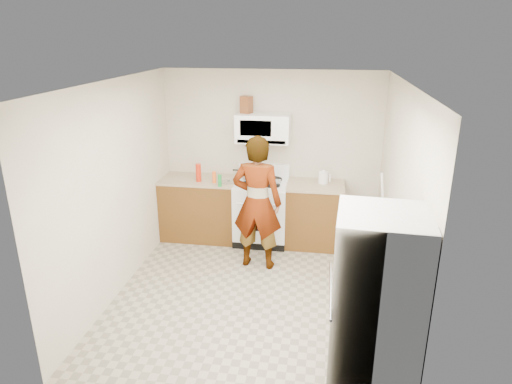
% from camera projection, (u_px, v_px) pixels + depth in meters
% --- Properties ---
extents(floor, '(3.60, 3.60, 0.00)m').
position_uv_depth(floor, '(252.00, 293.00, 5.53)').
color(floor, gray).
rests_on(floor, ground).
extents(back_wall, '(3.20, 0.02, 2.50)m').
position_uv_depth(back_wall, '(271.00, 156.00, 6.78)').
color(back_wall, beige).
rests_on(back_wall, floor).
extents(right_wall, '(0.02, 3.60, 2.50)m').
position_uv_depth(right_wall, '(398.00, 204.00, 4.88)').
color(right_wall, beige).
rests_on(right_wall, floor).
extents(cabinet_left, '(1.12, 0.62, 0.90)m').
position_uv_depth(cabinet_left, '(200.00, 209.00, 6.92)').
color(cabinet_left, '#5C3415').
rests_on(cabinet_left, floor).
extents(counter_left, '(1.14, 0.64, 0.03)m').
position_uv_depth(counter_left, '(199.00, 180.00, 6.76)').
color(counter_left, tan).
rests_on(counter_left, cabinet_left).
extents(cabinet_right, '(0.80, 0.62, 0.90)m').
position_uv_depth(cabinet_right, '(314.00, 216.00, 6.67)').
color(cabinet_right, '#5C3415').
rests_on(cabinet_right, floor).
extents(counter_right, '(0.82, 0.64, 0.03)m').
position_uv_depth(counter_right, '(316.00, 185.00, 6.51)').
color(counter_right, tan).
rests_on(counter_right, cabinet_right).
extents(gas_range, '(0.76, 0.65, 1.13)m').
position_uv_depth(gas_range, '(261.00, 211.00, 6.76)').
color(gas_range, white).
rests_on(gas_range, floor).
extents(microwave, '(0.76, 0.38, 0.40)m').
position_uv_depth(microwave, '(263.00, 128.00, 6.48)').
color(microwave, white).
rests_on(microwave, back_wall).
extents(person, '(0.69, 0.49, 1.79)m').
position_uv_depth(person, '(257.00, 203.00, 5.91)').
color(person, tan).
rests_on(person, floor).
extents(fridge, '(0.74, 0.74, 1.70)m').
position_uv_depth(fridge, '(376.00, 310.00, 3.71)').
color(fridge, '#B9BAB5').
rests_on(fridge, floor).
extents(kettle, '(0.16, 0.16, 0.16)m').
position_uv_depth(kettle, '(323.00, 178.00, 6.53)').
color(kettle, white).
rests_on(kettle, counter_right).
extents(jug, '(0.18, 0.18, 0.24)m').
position_uv_depth(jug, '(246.00, 105.00, 6.43)').
color(jug, brown).
rests_on(jug, microwave).
extents(saucepan, '(0.28, 0.28, 0.13)m').
position_uv_depth(saucepan, '(250.00, 174.00, 6.71)').
color(saucepan, '#BCBCC1').
rests_on(saucepan, gas_range).
extents(tray, '(0.26, 0.17, 0.05)m').
position_uv_depth(tray, '(271.00, 182.00, 6.54)').
color(tray, silver).
rests_on(tray, gas_range).
extents(bottle_spray, '(0.09, 0.09, 0.26)m').
position_uv_depth(bottle_spray, '(198.00, 173.00, 6.59)').
color(bottle_spray, red).
rests_on(bottle_spray, counter_left).
extents(bottle_hot_sauce, '(0.06, 0.06, 0.17)m').
position_uv_depth(bottle_hot_sauce, '(214.00, 177.00, 6.55)').
color(bottle_hot_sauce, orange).
rests_on(bottle_hot_sauce, counter_left).
extents(bottle_green_cap, '(0.05, 0.05, 0.17)m').
position_uv_depth(bottle_green_cap, '(220.00, 181.00, 6.39)').
color(bottle_green_cap, '#177F2D').
rests_on(bottle_green_cap, counter_left).
extents(pot_lid, '(0.28, 0.28, 0.01)m').
position_uv_depth(pot_lid, '(229.00, 182.00, 6.60)').
color(pot_lid, silver).
rests_on(pot_lid, counter_left).
extents(broom, '(0.22, 0.22, 1.33)m').
position_uv_depth(broom, '(384.00, 220.00, 5.94)').
color(broom, white).
rests_on(broom, floor).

